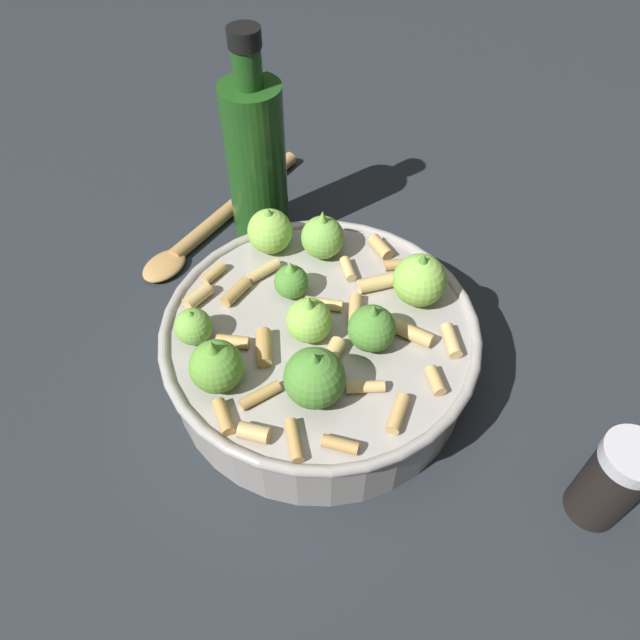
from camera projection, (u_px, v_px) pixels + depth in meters
name	position (u px, v px, depth m)	size (l,w,h in m)	color
ground_plane	(320.00, 370.00, 0.54)	(2.40, 2.40, 0.00)	#23282D
cooking_pan	(319.00, 342.00, 0.51)	(0.27, 0.27, 0.11)	#9E9993
pepper_shaker	(612.00, 481.00, 0.42)	(0.04, 0.04, 0.09)	black
olive_oil_bottle	(256.00, 162.00, 0.59)	(0.06, 0.06, 0.22)	#1E4C19
wooden_spoon	(217.00, 220.00, 0.66)	(0.21, 0.18, 0.02)	#B2844C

